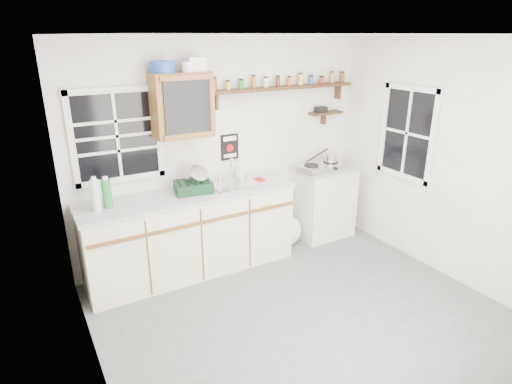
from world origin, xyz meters
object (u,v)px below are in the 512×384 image
Objects in this scene: main_cabinet at (191,232)px; right_cabinet at (322,202)px; hotplate at (321,166)px; dish_rack at (195,183)px; spice_shelf at (284,87)px; upper_cabinet at (182,105)px.

right_cabinet is at bearing 0.79° from main_cabinet.
main_cabinet is 3.63× the size of hotplate.
right_cabinet is 2.14× the size of dish_rack.
spice_shelf is at bearing 18.75° from dish_rack.
upper_cabinet is 1.94m from hotplate.
spice_shelf is 1.10m from hotplate.
right_cabinet is 1.58m from spice_shelf.
hotplate is (0.45, -0.21, -0.98)m from spice_shelf.
spice_shelf is at bearing 148.11° from hotplate.
spice_shelf is 4.49× the size of dish_rack.
dish_rack is at bearing -171.00° from spice_shelf.
spice_shelf is at bearing 3.10° from upper_cabinet.
dish_rack is at bearing -179.72° from right_cabinet.
hotplate is (-0.07, -0.02, 0.49)m from right_cabinet.
dish_rack is at bearing 12.66° from main_cabinet.
hotplate is at bearing -164.71° from right_cabinet.
main_cabinet is 1.84m from right_cabinet.
right_cabinet is 0.48× the size of spice_shelf.
right_cabinet is at bearing -19.75° from spice_shelf.
right_cabinet is at bearing 8.21° from hotplate.
right_cabinet is 0.50m from hotplate.
dish_rack reaches higher than main_cabinet.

